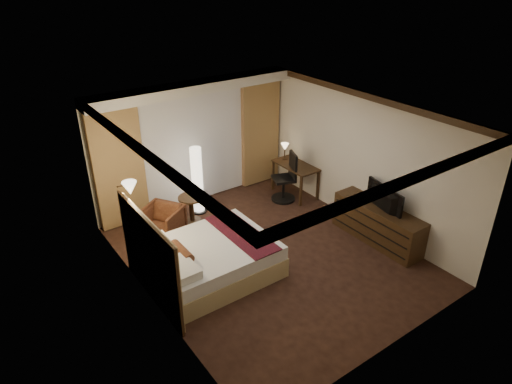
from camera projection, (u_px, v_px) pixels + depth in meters
floor at (269, 255)px, 8.42m from camera, size 4.50×5.50×0.01m
ceiling at (271, 114)px, 7.18m from camera, size 4.50×5.50×0.01m
back_wall at (192, 143)px, 9.78m from camera, size 4.50×0.02×2.70m
left_wall at (147, 232)px, 6.63m from camera, size 0.02×5.50×2.70m
right_wall at (361, 160)px, 8.96m from camera, size 0.02×5.50×2.70m
crown_molding at (271, 118)px, 7.20m from camera, size 4.50×5.50×0.12m
soffit at (194, 87)px, 9.02m from camera, size 4.50×0.50×0.20m
curtain_sheer at (194, 148)px, 9.77m from camera, size 2.48×0.04×2.45m
curtain_left_drape at (119, 168)px, 8.85m from camera, size 1.00×0.14×2.45m
curtain_right_drape at (260, 133)px, 10.60m from camera, size 1.00×0.14×2.45m
wall_sconce at (130, 188)px, 7.28m from camera, size 0.24×0.24×0.24m
bed at (211, 260)px, 7.78m from camera, size 2.10×1.64×0.61m
headboard at (150, 260)px, 7.03m from camera, size 0.12×1.94×1.50m
armchair at (162, 221)px, 8.79m from camera, size 0.94×0.95×0.73m
side_table at (192, 209)px, 9.37m from camera, size 0.52×0.52×0.57m
floor_lamp at (197, 180)px, 9.52m from camera, size 0.31×0.31×1.49m
desk at (295, 180)px, 10.40m from camera, size 0.55×1.10×0.75m
desk_lamp at (285, 152)px, 10.44m from camera, size 0.18×0.18×0.34m
office_chair at (284, 177)px, 10.09m from camera, size 0.70×0.70×1.12m
dresser at (378, 224)px, 8.71m from camera, size 0.50×1.87×0.73m
television at (381, 195)px, 8.39m from camera, size 0.74×1.06×0.13m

